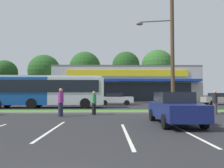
% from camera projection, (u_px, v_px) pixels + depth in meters
% --- Properties ---
extents(grass_median, '(56.00, 2.20, 0.12)m').
position_uv_depth(grass_median, '(94.00, 112.00, 16.74)').
color(grass_median, '#427A2D').
rests_on(grass_median, ground_plane).
extents(curb_lip, '(56.00, 0.24, 0.12)m').
position_uv_depth(curb_lip, '(93.00, 113.00, 15.52)').
color(curb_lip, gray).
rests_on(curb_lip, ground_plane).
extents(parking_stripe_1, '(0.12, 4.80, 0.01)m').
position_uv_depth(parking_stripe_1, '(52.00, 130.00, 8.80)').
color(parking_stripe_1, silver).
rests_on(parking_stripe_1, ground_plane).
extents(parking_stripe_2, '(0.12, 4.80, 0.01)m').
position_uv_depth(parking_stripe_2, '(127.00, 134.00, 7.90)').
color(parking_stripe_2, silver).
rests_on(parking_stripe_2, ground_plane).
extents(parking_stripe_3, '(0.12, 4.80, 0.01)m').
position_uv_depth(parking_stripe_3, '(188.00, 133.00, 8.15)').
color(parking_stripe_3, silver).
rests_on(parking_stripe_3, ground_plane).
extents(storefront_building, '(23.58, 12.49, 5.86)m').
position_uv_depth(storefront_building, '(125.00, 85.00, 38.48)').
color(storefront_building, '#BCB7AD').
rests_on(storefront_building, ground_plane).
extents(tree_far_left, '(5.62, 5.62, 8.81)m').
position_uv_depth(tree_far_left, '(5.00, 73.00, 47.70)').
color(tree_far_left, '#473323').
rests_on(tree_far_left, ground_plane).
extents(tree_left, '(7.02, 7.02, 9.90)m').
position_uv_depth(tree_left, '(44.00, 71.00, 47.00)').
color(tree_left, '#473323').
rests_on(tree_left, ground_plane).
extents(tree_mid_left, '(7.01, 7.01, 10.85)m').
position_uv_depth(tree_mid_left, '(85.00, 67.00, 48.46)').
color(tree_mid_left, '#473323').
rests_on(tree_mid_left, ground_plane).
extents(tree_mid, '(6.03, 6.03, 10.57)m').
position_uv_depth(tree_mid, '(126.00, 65.00, 46.93)').
color(tree_mid, '#473323').
rests_on(tree_mid, ground_plane).
extents(tree_mid_right, '(7.47, 7.47, 11.46)m').
position_uv_depth(tree_mid_right, '(157.00, 66.00, 49.28)').
color(tree_mid_right, '#473323').
rests_on(tree_mid_right, ground_plane).
extents(utility_pole, '(3.13, 2.38, 10.22)m').
position_uv_depth(utility_pole, '(171.00, 44.00, 17.11)').
color(utility_pole, '#4C3826').
rests_on(utility_pole, ground_plane).
extents(city_bus, '(12.21, 2.92, 3.25)m').
position_uv_depth(city_bus, '(45.00, 90.00, 21.80)').
color(city_bus, '#144793').
rests_on(city_bus, ground_plane).
extents(car_0, '(4.16, 1.94, 1.49)m').
position_uv_depth(car_0, '(63.00, 99.00, 26.93)').
color(car_0, silver).
rests_on(car_0, ground_plane).
extents(car_1, '(1.87, 4.32, 1.57)m').
position_uv_depth(car_1, '(174.00, 108.00, 10.41)').
color(car_1, navy).
rests_on(car_1, ground_plane).
extents(car_2, '(4.23, 1.87, 1.51)m').
position_uv_depth(car_2, '(219.00, 99.00, 27.24)').
color(car_2, '#9E998C').
rests_on(car_2, ground_plane).
extents(car_3, '(4.35, 1.88, 1.49)m').
position_uv_depth(car_3, '(115.00, 99.00, 26.75)').
color(car_3, silver).
rests_on(car_3, ground_plane).
extents(pedestrian_near_bench, '(0.37, 0.37, 1.82)m').
position_uv_depth(pedestrian_near_bench, '(61.00, 102.00, 13.85)').
color(pedestrian_near_bench, '#1E2338').
rests_on(pedestrian_near_bench, ground_plane).
extents(pedestrian_by_pole, '(0.33, 0.33, 1.65)m').
position_uv_depth(pedestrian_by_pole, '(94.00, 103.00, 14.95)').
color(pedestrian_by_pole, black).
rests_on(pedestrian_by_pole, ground_plane).
extents(pedestrian_mid, '(0.34, 0.34, 1.68)m').
position_uv_depth(pedestrian_mid, '(215.00, 102.00, 15.26)').
color(pedestrian_mid, '#47423D').
rests_on(pedestrian_mid, ground_plane).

